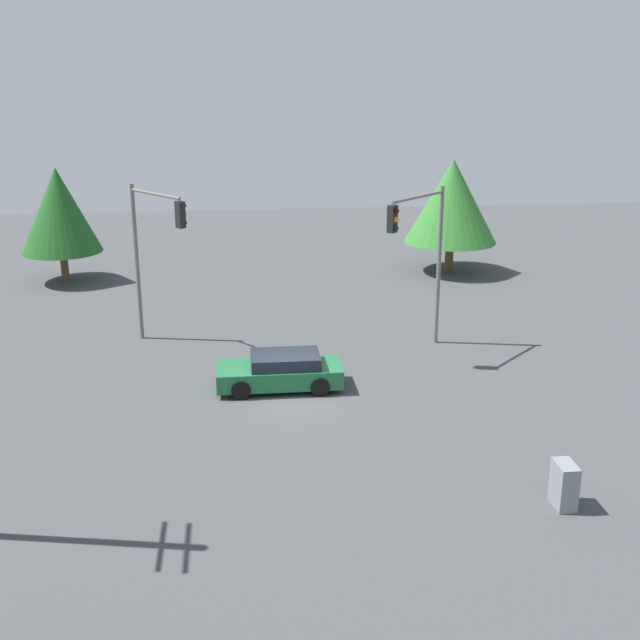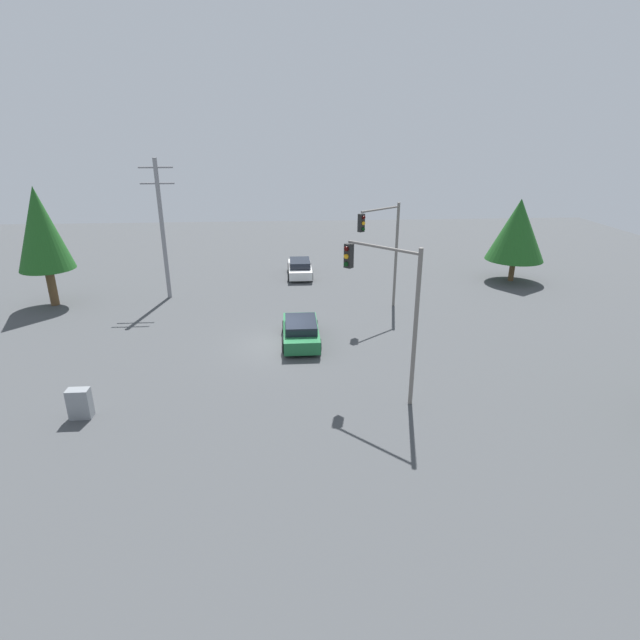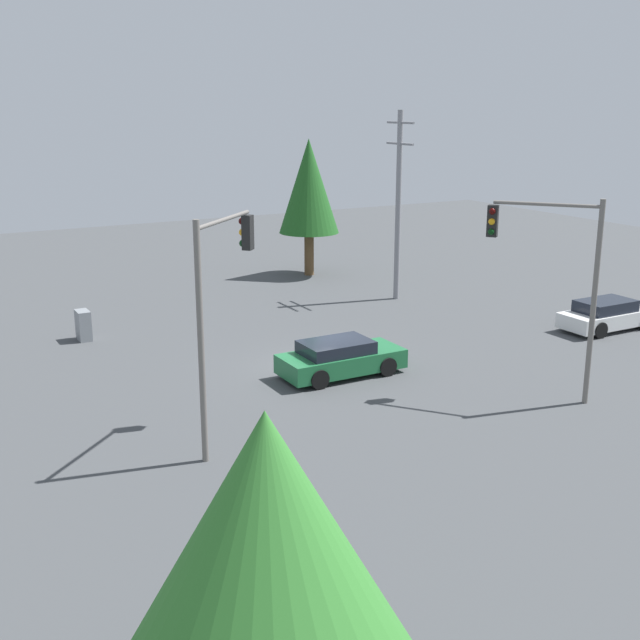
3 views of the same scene
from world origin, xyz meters
The scene contains 7 objects.
ground_plane centered at (0.00, 0.00, 0.00)m, with size 80.00×80.00×0.00m, color #424447.
sedan_green centered at (-1.06, -0.31, 0.66)m, with size 2.02×4.60×1.34m.
traffic_signal_main centered at (-4.53, 5.71, 4.61)m, with size 2.77×2.85×6.78m.
traffic_signal_cross centered at (-6.43, -5.20, 4.61)m, with size 2.97×2.45×6.79m.
electrical_cabinet centered at (8.14, 6.82, 0.64)m, with size 0.88×0.51×1.27m, color gray.
tree_corner centered at (-17.70, 10.51, 4.11)m, with size 5.25×5.25×6.47m.
tree_left centered at (-17.85, -11.27, 3.97)m, with size 4.32×4.32×6.28m.
Camera 1 is at (26.62, -1.84, 11.48)m, focal length 45.00 mm.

